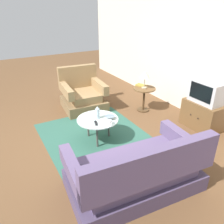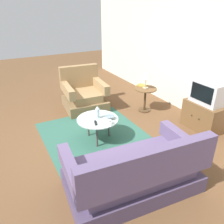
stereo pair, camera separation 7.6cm
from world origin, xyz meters
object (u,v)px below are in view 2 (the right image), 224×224
(bowl, at_px, (110,117))
(tv_remote_dark, at_px, (96,123))
(tv_stand, at_px, (204,116))
(television, at_px, (209,92))
(vase, at_px, (98,112))
(armchair, at_px, (84,95))
(side_table, at_px, (145,95))
(couch, at_px, (134,173))
(book, at_px, (142,85))
(mug, at_px, (109,122))
(coffee_table, at_px, (98,121))
(table_lamp, at_px, (146,75))

(bowl, relative_size, tv_remote_dark, 1.10)
(tv_stand, bearing_deg, television, 90.00)
(tv_stand, relative_size, television, 1.25)
(tv_stand, distance_m, vase, 2.16)
(armchair, distance_m, vase, 1.52)
(tv_remote_dark, bearing_deg, side_table, 132.54)
(couch, height_order, tv_stand, couch)
(side_table, xyz_separation_m, tv_remote_dark, (0.77, -1.61, 0.04))
(television, distance_m, vase, 2.17)
(tv_remote_dark, bearing_deg, couch, 16.45)
(couch, bearing_deg, book, 58.05)
(mug, height_order, book, book)
(couch, bearing_deg, vase, 89.70)
(tv_stand, height_order, bowl, tv_stand)
(couch, xyz_separation_m, side_table, (-2.01, 1.63, 0.12))
(armchair, relative_size, vase, 4.35)
(television, height_order, tv_remote_dark, television)
(armchair, height_order, coffee_table, armchair)
(armchair, relative_size, mug, 8.57)
(television, bearing_deg, mug, -99.52)
(coffee_table, xyz_separation_m, mug, (0.29, 0.09, 0.08))
(vase, relative_size, book, 0.92)
(couch, xyz_separation_m, bowl, (-1.27, 0.31, 0.18))
(bowl, bearing_deg, side_table, 119.12)
(bowl, bearing_deg, couch, -13.67)
(couch, bearing_deg, tv_stand, 24.34)
(tv_stand, relative_size, bowl, 4.42)
(side_table, distance_m, television, 1.41)
(coffee_table, height_order, mug, mug)
(armchair, xyz_separation_m, table_lamp, (0.87, 1.18, 0.55))
(tv_stand, relative_size, table_lamp, 1.96)
(table_lamp, height_order, tv_remote_dark, table_lamp)
(armchair, bearing_deg, side_table, 148.54)
(tv_remote_dark, bearing_deg, vase, 162.28)
(tv_remote_dark, height_order, book, book)
(armchair, bearing_deg, book, 154.93)
(armchair, relative_size, couch, 0.55)
(tv_remote_dark, bearing_deg, television, 94.68)
(television, xyz_separation_m, tv_remote_dark, (-0.48, -2.17, -0.33))
(couch, xyz_separation_m, vase, (-1.41, 0.13, 0.26))
(tv_stand, height_order, television, television)
(television, xyz_separation_m, vase, (-0.65, -2.05, -0.23))
(armchair, bearing_deg, vase, 82.78)
(side_table, relative_size, book, 2.22)
(vase, relative_size, bowl, 1.34)
(tv_stand, bearing_deg, bowl, -105.33)
(side_table, distance_m, tv_remote_dark, 1.79)
(vase, distance_m, mug, 0.33)
(coffee_table, height_order, side_table, side_table)
(coffee_table, distance_m, tv_stand, 2.16)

